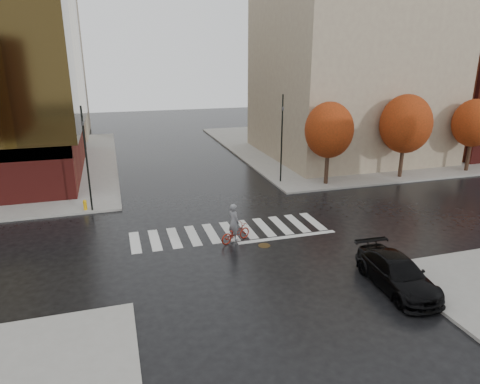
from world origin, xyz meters
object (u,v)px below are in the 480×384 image
object	(u,v)px
traffic_light_nw	(86,153)
traffic_light_ne	(282,133)
sedan	(397,273)
fire_hydrant	(85,204)
cyclist	(235,229)

from	to	relation	value
traffic_light_nw	traffic_light_ne	distance (m)	14.88
sedan	traffic_light_nw	xyz separation A→B (m)	(-13.41, 14.21, 3.32)
sedan	traffic_light_ne	size ratio (longest dim) A/B	0.71
traffic_light_nw	fire_hydrant	bearing A→B (deg)	-121.22
traffic_light_ne	traffic_light_nw	bearing A→B (deg)	-8.79
cyclist	fire_hydrant	bearing A→B (deg)	23.71
cyclist	traffic_light_ne	bearing A→B (deg)	-58.29
sedan	traffic_light_ne	world-z (taller)	traffic_light_ne
traffic_light_ne	fire_hydrant	world-z (taller)	traffic_light_ne
sedan	fire_hydrant	world-z (taller)	sedan
sedan	traffic_light_nw	world-z (taller)	traffic_light_nw
sedan	fire_hydrant	size ratio (longest dim) A/B	7.04
cyclist	traffic_light_ne	distance (m)	12.54
sedan	traffic_light_nw	distance (m)	19.82
sedan	traffic_light_nw	size ratio (longest dim) A/B	0.72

